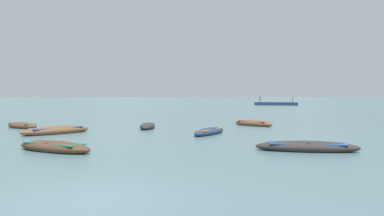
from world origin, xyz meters
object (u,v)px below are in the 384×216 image
rowboat_0 (56,131)px  rowboat_6 (253,123)px  rowboat_2 (209,132)px  rowboat_5 (148,126)px  ferry_0 (276,103)px  rowboat_3 (22,126)px  rowboat_4 (54,147)px  rowboat_1 (307,147)px

rowboat_0 → rowboat_6: bearing=27.2°
rowboat_0 → rowboat_2: size_ratio=1.15×
rowboat_2 → rowboat_0: bearing=-179.2°
rowboat_0 → rowboat_6: rowboat_0 is taller
rowboat_5 → rowboat_6: rowboat_6 is taller
ferry_0 → rowboat_2: bearing=-103.2°
rowboat_3 → rowboat_4: bearing=-55.5°
rowboat_0 → ferry_0: bearing=69.8°
rowboat_3 → ferry_0: size_ratio=0.30×
ferry_0 → rowboat_5: bearing=-107.5°
rowboat_5 → rowboat_0: bearing=-142.6°
rowboat_0 → rowboat_1: 14.44m
rowboat_4 → ferry_0: (22.38, 75.20, 0.28)m
ferry_0 → rowboat_0: bearing=-110.2°
rowboat_4 → ferry_0: bearing=73.4°
rowboat_3 → rowboat_4: rowboat_3 is taller
rowboat_1 → rowboat_3: size_ratio=1.30×
rowboat_4 → rowboat_6: bearing=53.5°
rowboat_2 → rowboat_6: bearing=62.3°
rowboat_6 → rowboat_0: bearing=-152.8°
rowboat_0 → rowboat_3: 5.30m
rowboat_1 → ferry_0: ferry_0 is taller
rowboat_6 → ferry_0: (12.84, 62.29, 0.27)m
rowboat_2 → rowboat_4: rowboat_4 is taller
rowboat_2 → rowboat_5: (-4.31, 3.56, -0.00)m
rowboat_4 → rowboat_6: 16.06m
rowboat_1 → rowboat_6: bearing=93.5°
rowboat_5 → ferry_0: size_ratio=0.28×
rowboat_0 → rowboat_4: size_ratio=1.01×
rowboat_2 → rowboat_3: 13.57m
rowboat_4 → rowboat_1: bearing=3.4°
rowboat_0 → rowboat_4: 7.14m
rowboat_5 → rowboat_2: bearing=-39.6°
rowboat_6 → rowboat_1: bearing=-86.5°
rowboat_0 → ferry_0: 73.15m
rowboat_4 → ferry_0: 78.46m
rowboat_2 → rowboat_3: rowboat_3 is taller
rowboat_3 → rowboat_5: 8.84m
rowboat_1 → rowboat_4: bearing=-176.6°
rowboat_0 → rowboat_2: rowboat_0 is taller
rowboat_3 → rowboat_0: bearing=-40.8°
ferry_0 → rowboat_4: bearing=-106.6°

